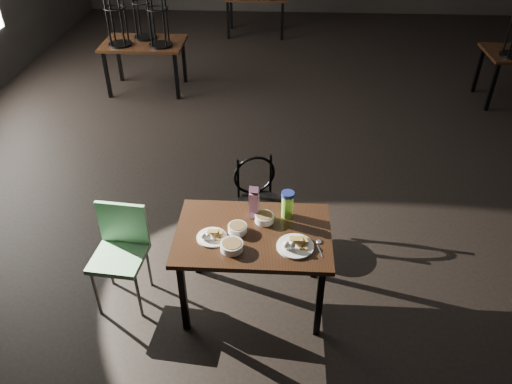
# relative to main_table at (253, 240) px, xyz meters

# --- Properties ---
(main_table) EXTENTS (1.20, 0.80, 0.75)m
(main_table) POSITION_rel_main_table_xyz_m (0.00, 0.00, 0.00)
(main_table) COLOR black
(main_table) RESTS_ON ground
(plate_left) EXTENTS (0.23, 0.23, 0.08)m
(plate_left) POSITION_rel_main_table_xyz_m (-0.31, -0.08, 0.10)
(plate_left) COLOR white
(plate_left) RESTS_ON main_table
(plate_right) EXTENTS (0.28, 0.28, 0.09)m
(plate_right) POSITION_rel_main_table_xyz_m (0.32, -0.15, 0.10)
(plate_right) COLOR white
(plate_right) RESTS_ON main_table
(bowl_near) EXTENTS (0.15, 0.15, 0.06)m
(bowl_near) POSITION_rel_main_table_xyz_m (-0.12, 0.01, 0.11)
(bowl_near) COLOR white
(bowl_near) RESTS_ON main_table
(bowl_far) EXTENTS (0.15, 0.15, 0.06)m
(bowl_far) POSITION_rel_main_table_xyz_m (0.08, 0.15, 0.11)
(bowl_far) COLOR white
(bowl_far) RESTS_ON main_table
(bowl_big) EXTENTS (0.17, 0.17, 0.06)m
(bowl_big) POSITION_rel_main_table_xyz_m (-0.15, -0.20, 0.11)
(bowl_big) COLOR white
(bowl_big) RESTS_ON main_table
(juice_carton) EXTENTS (0.08, 0.08, 0.29)m
(juice_carton) POSITION_rel_main_table_xyz_m (-0.00, 0.20, 0.21)
(juice_carton) COLOR #8B196A
(juice_carton) RESTS_ON main_table
(water_bottle) EXTENTS (0.13, 0.13, 0.23)m
(water_bottle) POSITION_rel_main_table_xyz_m (0.26, 0.22, 0.20)
(water_bottle) COLOR #90E743
(water_bottle) RESTS_ON main_table
(spoon) EXTENTS (0.05, 0.21, 0.01)m
(spoon) POSITION_rel_main_table_xyz_m (0.50, -0.09, 0.08)
(spoon) COLOR silver
(spoon) RESTS_ON main_table
(bentwood_chair) EXTENTS (0.46, 0.45, 0.88)m
(bentwood_chair) POSITION_rel_main_table_xyz_m (-0.01, 0.81, -0.15)
(bentwood_chair) COLOR black
(bentwood_chair) RESTS_ON ground
(school_chair) EXTENTS (0.45, 0.45, 0.88)m
(school_chair) POSITION_rel_main_table_xyz_m (-1.08, 0.02, -0.14)
(school_chair) COLOR #78BB87
(school_chair) RESTS_ON ground
(bg_table_left) EXTENTS (1.20, 0.80, 1.48)m
(bg_table_left) POSITION_rel_main_table_xyz_m (-1.89, 4.26, 0.11)
(bg_table_left) COLOR black
(bg_table_left) RESTS_ON ground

